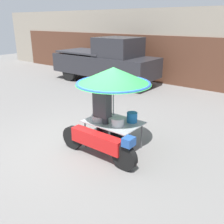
% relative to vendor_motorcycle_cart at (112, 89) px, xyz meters
% --- Properties ---
extents(ground_plane, '(36.00, 36.00, 0.00)m').
position_rel_vendor_motorcycle_cart_xyz_m(ground_plane, '(-0.60, -0.40, -1.47)').
color(ground_plane, slate).
extents(shopfront_building, '(28.00, 2.06, 3.44)m').
position_rel_vendor_motorcycle_cart_xyz_m(shopfront_building, '(-0.60, 7.79, 0.24)').
color(shopfront_building, gray).
rests_on(shopfront_building, ground).
extents(vendor_motorcycle_cart, '(2.05, 1.68, 1.94)m').
position_rel_vendor_motorcycle_cart_xyz_m(vendor_motorcycle_cart, '(0.00, 0.00, 0.00)').
color(vendor_motorcycle_cart, black).
rests_on(vendor_motorcycle_cart, ground).
extents(vendor_person, '(0.38, 0.23, 1.69)m').
position_rel_vendor_motorcycle_cart_xyz_m(vendor_person, '(-0.16, -0.14, -0.52)').
color(vendor_person, '#2D2D33').
rests_on(vendor_person, ground).
extents(pickup_truck, '(5.32, 1.93, 2.18)m').
position_rel_vendor_motorcycle_cart_xyz_m(pickup_truck, '(-4.39, 5.22, -0.42)').
color(pickup_truck, black).
rests_on(pickup_truck, ground).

